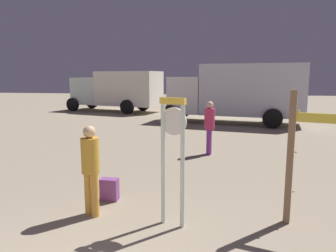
# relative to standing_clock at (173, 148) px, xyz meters

# --- Properties ---
(standing_clock) EXTENTS (0.43, 0.21, 2.03)m
(standing_clock) POSITION_rel_standing_clock_xyz_m (0.00, 0.00, 0.00)
(standing_clock) COLOR silver
(standing_clock) RESTS_ON ground_plane
(arrow_sign) EXTENTS (1.15, 0.49, 2.15)m
(arrow_sign) POSITION_rel_standing_clock_xyz_m (2.20, 0.27, 0.14)
(arrow_sign) COLOR #8A694B
(arrow_sign) RESTS_ON ground_plane
(person_near_clock) EXTENTS (0.30, 0.30, 1.55)m
(person_near_clock) POSITION_rel_standing_clock_xyz_m (-1.41, 0.11, -0.39)
(person_near_clock) COLOR gold
(person_near_clock) RESTS_ON ground_plane
(backpack) EXTENTS (0.33, 0.24, 0.42)m
(backpack) POSITION_rel_standing_clock_xyz_m (-1.35, 0.81, -1.05)
(backpack) COLOR #83458C
(backpack) RESTS_ON ground_plane
(person_distant) EXTENTS (0.31, 0.31, 1.62)m
(person_distant) POSITION_rel_standing_clock_xyz_m (0.39, 4.73, -0.35)
(person_distant) COLOR #823090
(person_distant) RESTS_ON ground_plane
(box_truck_near) EXTENTS (7.19, 3.47, 2.96)m
(box_truck_near) POSITION_rel_standing_clock_xyz_m (1.58, 11.58, 0.36)
(box_truck_near) COLOR silver
(box_truck_near) RESTS_ON ground_plane
(box_truck_far) EXTENTS (6.74, 3.74, 2.69)m
(box_truck_far) POSITION_rel_standing_clock_xyz_m (-6.22, 15.82, 0.23)
(box_truck_far) COLOR white
(box_truck_far) RESTS_ON ground_plane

